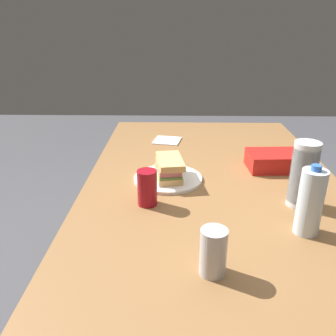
{
  "coord_description": "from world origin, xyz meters",
  "views": [
    {
      "loc": [
        1.25,
        -0.15,
        1.35
      ],
      "look_at": [
        0.01,
        -0.17,
        0.82
      ],
      "focal_mm": 37.61,
      "sensor_mm": 36.0,
      "label": 1
    }
  ],
  "objects_px": {
    "chip_bag": "(276,161)",
    "soda_can_silver": "(213,252)",
    "sandwich": "(169,168)",
    "plastic_cup_stack": "(303,174)",
    "dining_table": "(212,200)",
    "water_bottle_tall": "(310,202)",
    "soda_can_red": "(147,188)",
    "paper_plate": "(168,178)"
  },
  "relations": [
    {
      "from": "soda_can_red",
      "to": "chip_bag",
      "type": "distance_m",
      "value": 0.6
    },
    {
      "from": "chip_bag",
      "to": "paper_plate",
      "type": "bearing_deg",
      "value": -167.42
    },
    {
      "from": "plastic_cup_stack",
      "to": "paper_plate",
      "type": "bearing_deg",
      "value": -113.05
    },
    {
      "from": "sandwich",
      "to": "soda_can_silver",
      "type": "xyz_separation_m",
      "value": [
        0.54,
        0.12,
        0.01
      ]
    },
    {
      "from": "dining_table",
      "to": "plastic_cup_stack",
      "type": "xyz_separation_m",
      "value": [
        0.2,
        0.27,
        0.2
      ]
    },
    {
      "from": "sandwich",
      "to": "dining_table",
      "type": "bearing_deg",
      "value": 94.24
    },
    {
      "from": "water_bottle_tall",
      "to": "paper_plate",
      "type": "bearing_deg",
      "value": -131.06
    },
    {
      "from": "soda_can_red",
      "to": "water_bottle_tall",
      "type": "xyz_separation_m",
      "value": [
        0.16,
        0.47,
        0.04
      ]
    },
    {
      "from": "sandwich",
      "to": "soda_can_red",
      "type": "distance_m",
      "value": 0.2
    },
    {
      "from": "chip_bag",
      "to": "plastic_cup_stack",
      "type": "relative_size",
      "value": 1.04
    },
    {
      "from": "sandwich",
      "to": "chip_bag",
      "type": "distance_m",
      "value": 0.46
    },
    {
      "from": "sandwich",
      "to": "chip_bag",
      "type": "bearing_deg",
      "value": 106.04
    },
    {
      "from": "dining_table",
      "to": "sandwich",
      "type": "height_order",
      "value": "sandwich"
    },
    {
      "from": "sandwich",
      "to": "plastic_cup_stack",
      "type": "xyz_separation_m",
      "value": [
        0.19,
        0.44,
        0.06
      ]
    },
    {
      "from": "dining_table",
      "to": "plastic_cup_stack",
      "type": "relative_size",
      "value": 7.45
    },
    {
      "from": "soda_can_silver",
      "to": "soda_can_red",
      "type": "bearing_deg",
      "value": -151.9
    },
    {
      "from": "paper_plate",
      "to": "sandwich",
      "type": "relative_size",
      "value": 1.37
    },
    {
      "from": "plastic_cup_stack",
      "to": "dining_table",
      "type": "bearing_deg",
      "value": -126.36
    },
    {
      "from": "soda_can_silver",
      "to": "paper_plate",
      "type": "bearing_deg",
      "value": -167.56
    },
    {
      "from": "soda_can_silver",
      "to": "sandwich",
      "type": "bearing_deg",
      "value": -167.73
    },
    {
      "from": "soda_can_red",
      "to": "water_bottle_tall",
      "type": "relative_size",
      "value": 0.57
    },
    {
      "from": "dining_table",
      "to": "sandwich",
      "type": "relative_size",
      "value": 8.53
    },
    {
      "from": "sandwich",
      "to": "soda_can_red",
      "type": "xyz_separation_m",
      "value": [
        0.19,
        -0.07,
        0.01
      ]
    },
    {
      "from": "chip_bag",
      "to": "soda_can_silver",
      "type": "bearing_deg",
      "value": -119.09
    },
    {
      "from": "paper_plate",
      "to": "sandwich",
      "type": "height_order",
      "value": "sandwich"
    },
    {
      "from": "dining_table",
      "to": "chip_bag",
      "type": "bearing_deg",
      "value": 112.92
    },
    {
      "from": "dining_table",
      "to": "paper_plate",
      "type": "distance_m",
      "value": 0.2
    },
    {
      "from": "sandwich",
      "to": "plastic_cup_stack",
      "type": "relative_size",
      "value": 0.87
    },
    {
      "from": "soda_can_red",
      "to": "dining_table",
      "type": "bearing_deg",
      "value": 130.61
    },
    {
      "from": "dining_table",
      "to": "sandwich",
      "type": "bearing_deg",
      "value": -85.76
    },
    {
      "from": "soda_can_silver",
      "to": "chip_bag",
      "type": "bearing_deg",
      "value": 153.89
    },
    {
      "from": "sandwich",
      "to": "soda_can_red",
      "type": "relative_size",
      "value": 1.58
    },
    {
      "from": "chip_bag",
      "to": "water_bottle_tall",
      "type": "height_order",
      "value": "water_bottle_tall"
    },
    {
      "from": "plastic_cup_stack",
      "to": "sandwich",
      "type": "bearing_deg",
      "value": -112.8
    },
    {
      "from": "dining_table",
      "to": "soda_can_red",
      "type": "distance_m",
      "value": 0.35
    },
    {
      "from": "sandwich",
      "to": "water_bottle_tall",
      "type": "distance_m",
      "value": 0.54
    },
    {
      "from": "soda_can_red",
      "to": "water_bottle_tall",
      "type": "bearing_deg",
      "value": 71.28
    },
    {
      "from": "water_bottle_tall",
      "to": "plastic_cup_stack",
      "type": "height_order",
      "value": "plastic_cup_stack"
    },
    {
      "from": "sandwich",
      "to": "water_bottle_tall",
      "type": "bearing_deg",
      "value": 49.04
    },
    {
      "from": "paper_plate",
      "to": "chip_bag",
      "type": "distance_m",
      "value": 0.46
    },
    {
      "from": "chip_bag",
      "to": "soda_can_silver",
      "type": "relative_size",
      "value": 1.89
    },
    {
      "from": "paper_plate",
      "to": "soda_can_red",
      "type": "distance_m",
      "value": 0.21
    }
  ]
}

